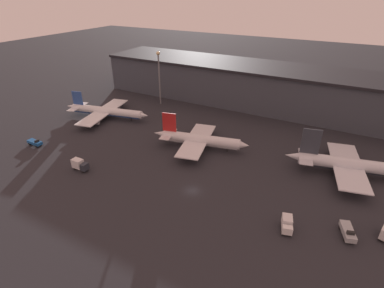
# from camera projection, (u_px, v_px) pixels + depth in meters

# --- Properties ---
(ground) EXTENTS (600.00, 600.00, 0.00)m
(ground) POSITION_uv_depth(u_px,v_px,m) (192.00, 191.00, 87.95)
(ground) COLOR #26262B
(terminal_building) EXTENTS (173.51, 30.52, 19.45)m
(terminal_building) POSITION_uv_depth(u_px,v_px,m) (270.00, 87.00, 144.63)
(terminal_building) COLOR #3D424C
(terminal_building) RESTS_ON ground
(airplane_0) EXTENTS (40.68, 33.67, 11.19)m
(airplane_0) POSITION_uv_depth(u_px,v_px,m) (106.00, 111.00, 134.76)
(airplane_0) COLOR white
(airplane_0) RESTS_ON ground
(airplane_1) EXTENTS (35.99, 28.92, 12.51)m
(airplane_1) POSITION_uv_depth(u_px,v_px,m) (199.00, 140.00, 109.54)
(airplane_1) COLOR silver
(airplane_1) RESTS_ON ground
(airplane_2) EXTENTS (40.57, 30.70, 14.33)m
(airplane_2) POSITION_uv_depth(u_px,v_px,m) (352.00, 165.00, 93.55)
(airplane_2) COLOR silver
(airplane_2) RESTS_ON ground
(service_vehicle_0) EXTENTS (4.35, 6.90, 2.88)m
(service_vehicle_0) POSITION_uv_depth(u_px,v_px,m) (348.00, 232.00, 71.47)
(service_vehicle_0) COLOR #9EA3A8
(service_vehicle_0) RESTS_ON ground
(service_vehicle_1) EXTENTS (6.33, 2.51, 2.59)m
(service_vehicle_1) POSITION_uv_depth(u_px,v_px,m) (35.00, 142.00, 112.30)
(service_vehicle_1) COLOR #195199
(service_vehicle_1) RESTS_ON ground
(service_vehicle_3) EXTENTS (5.67, 2.31, 3.70)m
(service_vehicle_3) POSITION_uv_depth(u_px,v_px,m) (80.00, 165.00, 96.95)
(service_vehicle_3) COLOR #282D38
(service_vehicle_3) RESTS_ON ground
(service_vehicle_4) EXTENTS (3.68, 5.56, 3.31)m
(service_vehicle_4) POSITION_uv_depth(u_px,v_px,m) (287.00, 224.00, 73.16)
(service_vehicle_4) COLOR white
(service_vehicle_4) RESTS_ON ground
(lamp_post_0) EXTENTS (1.80, 1.80, 25.98)m
(lamp_post_0) POSITION_uv_depth(u_px,v_px,m) (159.00, 72.00, 144.71)
(lamp_post_0) COLOR slate
(lamp_post_0) RESTS_ON ground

